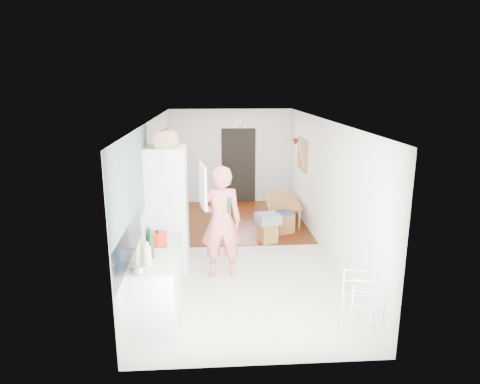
{
  "coord_description": "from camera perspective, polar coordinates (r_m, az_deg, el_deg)",
  "views": [
    {
      "loc": [
        -0.52,
        -7.74,
        3.15
      ],
      "look_at": [
        0.02,
        0.2,
        1.12
      ],
      "focal_mm": 32.0,
      "sensor_mm": 36.0,
      "label": 1
    }
  ],
  "objects": [
    {
      "name": "tile_splashback",
      "position": [
        5.66,
        -14.59,
        -6.82
      ],
      "size": [
        0.02,
        1.9,
        0.5
      ],
      "primitive_type": "cube",
      "color": "black",
      "rests_on": "room_shell"
    },
    {
      "name": "grey_drape",
      "position": [
        8.6,
        3.75,
        -3.56
      ],
      "size": [
        0.53,
        0.53,
        0.19
      ],
      "primitive_type": "cube",
      "rotation": [
        0.0,
        0.0,
        0.27
      ],
      "color": "gray",
      "rests_on": "stool"
    },
    {
      "name": "wood_floor_overlay",
      "position": [
        10.1,
        -0.74,
        -3.8
      ],
      "size": [
        3.2,
        3.3,
        0.01
      ],
      "primitive_type": "cube",
      "color": "#5C260D",
      "rests_on": "room_shell"
    },
    {
      "name": "range_cooker",
      "position": [
        6.58,
        -10.53,
        -10.25
      ],
      "size": [
        0.6,
        0.6,
        0.88
      ],
      "primitive_type": "cube",
      "color": "white",
      "rests_on": "room_shell"
    },
    {
      "name": "cooker_top",
      "position": [
        6.4,
        -10.72,
        -6.5
      ],
      "size": [
        0.6,
        0.6,
        0.04
      ],
      "primitive_type": "cube",
      "color": "#B8B8BB",
      "rests_on": "room_shell"
    },
    {
      "name": "chopping_boards",
      "position": [
        5.49,
        -13.31,
        -7.99
      ],
      "size": [
        0.11,
        0.26,
        0.36
      ],
      "primitive_type": null,
      "rotation": [
        0.0,
        0.0,
        0.29
      ],
      "color": "tan",
      "rests_on": "worktop"
    },
    {
      "name": "bottle_b",
      "position": [
        5.74,
        -11.75,
        -7.14
      ],
      "size": [
        0.09,
        0.09,
        0.31
      ],
      "primitive_type": "cylinder",
      "rotation": [
        0.0,
        0.0,
        0.29
      ],
      "color": "#163E1D",
      "rests_on": "worktop"
    },
    {
      "name": "room_shell",
      "position": [
        7.99,
        -0.04,
        0.57
      ],
      "size": [
        3.2,
        7.0,
        2.5
      ],
      "primitive_type": null,
      "color": "silver",
      "rests_on": "ground"
    },
    {
      "name": "sage_wall_panel",
      "position": [
        5.98,
        -14.11,
        1.36
      ],
      "size": [
        0.02,
        3.0,
        1.3
      ],
      "primitive_type": "cube",
      "color": "slate",
      "rests_on": "room_shell"
    },
    {
      "name": "dining_chair",
      "position": [
        9.24,
        5.76,
        -2.7
      ],
      "size": [
        0.5,
        0.5,
        0.91
      ],
      "primitive_type": null,
      "rotation": [
        0.0,
        0.0,
        0.37
      ],
      "color": "#A67542",
      "rests_on": "floor"
    },
    {
      "name": "person",
      "position": [
        6.97,
        -2.56,
        -2.67
      ],
      "size": [
        0.84,
        0.58,
        2.22
      ],
      "primitive_type": "imported",
      "rotation": [
        0.0,
        0.0,
        3.21
      ],
      "color": "#E0756C",
      "rests_on": "floor"
    },
    {
      "name": "pepper_mill_front",
      "position": [
        5.98,
        -11.83,
        -6.63
      ],
      "size": [
        0.08,
        0.08,
        0.24
      ],
      "primitive_type": "cylinder",
      "rotation": [
        0.0,
        0.0,
        -0.33
      ],
      "color": "tan",
      "rests_on": "worktop"
    },
    {
      "name": "pinboard_frame",
      "position": [
        9.99,
        8.25,
        4.97
      ],
      "size": [
        0.0,
        0.94,
        0.74
      ],
      "primitive_type": "cube",
      "color": "#A67542",
      "rests_on": "room_shell"
    },
    {
      "name": "dining_table",
      "position": [
        10.08,
        5.86,
        -2.74
      ],
      "size": [
        0.73,
        1.21,
        0.41
      ],
      "primitive_type": "imported",
      "rotation": [
        0.0,
        0.0,
        1.49
      ],
      "color": "#A67542",
      "rests_on": "floor"
    },
    {
      "name": "stool",
      "position": [
        8.71,
        3.74,
        -5.44
      ],
      "size": [
        0.4,
        0.4,
        0.41
      ],
      "primitive_type": null,
      "rotation": [
        0.0,
        0.0,
        0.33
      ],
      "color": "#A67542",
      "rests_on": "floor"
    },
    {
      "name": "fridge_interior",
      "position": [
        7.16,
        -7.32,
        1.3
      ],
      "size": [
        0.02,
        0.52,
        0.66
      ],
      "primitive_type": "cube",
      "color": "white",
      "rests_on": "room_shell"
    },
    {
      "name": "held_bottle",
      "position": [
        6.82,
        -1.41,
        -1.84
      ],
      "size": [
        0.05,
        0.05,
        0.25
      ],
      "primitive_type": "cylinder",
      "color": "#163E1D",
      "rests_on": "person"
    },
    {
      "name": "bread_bin",
      "position": [
        6.97,
        -9.8,
        6.73
      ],
      "size": [
        0.44,
        0.43,
        0.2
      ],
      "primitive_type": null,
      "rotation": [
        0.0,
        0.0,
        -0.17
      ],
      "color": "tan",
      "rests_on": "fridge_housing"
    },
    {
      "name": "fridge_door",
      "position": [
        6.85,
        -4.96,
        0.78
      ],
      "size": [
        0.14,
        0.56,
        0.7
      ],
      "primitive_type": "cube",
      "rotation": [
        0.0,
        0.0,
        -1.4
      ],
      "color": "white",
      "rests_on": "room_shell"
    },
    {
      "name": "drying_rack",
      "position": [
        5.86,
        16.0,
        -14.15
      ],
      "size": [
        0.51,
        0.48,
        0.81
      ],
      "primitive_type": null,
      "rotation": [
        0.0,
        0.0,
        -0.29
      ],
      "color": "white",
      "rests_on": "floor"
    },
    {
      "name": "red_casserole",
      "position": [
        6.25,
        -10.93,
        -6.04
      ],
      "size": [
        0.3,
        0.3,
        0.16
      ],
      "primitive_type": "cylinder",
      "rotation": [
        0.0,
        0.0,
        -0.1
      ],
      "color": "red",
      "rests_on": "cooker_top"
    },
    {
      "name": "wall_sconce",
      "position": [
        10.59,
        7.43,
        6.61
      ],
      "size": [
        0.18,
        0.18,
        0.16
      ],
      "primitive_type": "cone",
      "color": "maroon",
      "rests_on": "room_shell"
    },
    {
      "name": "pinboard",
      "position": [
        9.99,
        8.33,
        4.97
      ],
      "size": [
        0.03,
        0.9,
        0.7
      ],
      "primitive_type": "cube",
      "color": "tan",
      "rests_on": "room_shell"
    },
    {
      "name": "pepper_mill_back",
      "position": [
        6.17,
        -12.2,
        -6.17
      ],
      "size": [
        0.07,
        0.07,
        0.2
      ],
      "primitive_type": "cylinder",
      "rotation": [
        0.0,
        0.0,
        -0.22
      ],
      "color": "tan",
      "rests_on": "worktop"
    },
    {
      "name": "fridge_housing",
      "position": [
        7.3,
        -9.63,
        -2.38
      ],
      "size": [
        0.66,
        0.66,
        2.15
      ],
      "primitive_type": "cube",
      "color": "white",
      "rests_on": "room_shell"
    },
    {
      "name": "bottle_c",
      "position": [
        5.58,
        -12.23,
        -8.24
      ],
      "size": [
        0.11,
        0.11,
        0.24
      ],
      "primitive_type": "cylinder",
      "rotation": [
        0.0,
        0.0,
        -0.13
      ],
      "color": "silver",
      "rests_on": "worktop"
    },
    {
      "name": "steel_pan",
      "position": [
        5.39,
        -13.31,
        -9.97
      ],
      "size": [
        0.22,
        0.22,
        0.09
      ],
      "primitive_type": "cylinder",
      "rotation": [
        0.0,
        0.0,
        -0.32
      ],
      "color": "#B8B8BB",
      "rests_on": "worktop"
    },
    {
      "name": "doorway_recess",
      "position": [
        11.45,
        -0.2,
        3.5
      ],
      "size": [
        0.9,
        0.04,
        2.0
      ],
      "primitive_type": "cube",
      "color": "black",
      "rests_on": "room_shell"
    },
    {
      "name": "worktop",
      "position": [
        5.71,
        -11.58,
        -9.26
      ],
      "size": [
        0.62,
        0.92,
        0.06
      ],
      "primitive_type": "cube",
      "color": "#F4E2CF",
      "rests_on": "room_shell"
    },
    {
      "name": "floor",
      "position": [
        8.37,
        -0.04,
        -7.77
      ],
      "size": [
        3.2,
        7.0,
        0.01
      ],
      "primitive_type": "cube",
      "color": "beige",
      "rests_on": "ground"
    },
    {
      "name": "base_cabinet",
      "position": [
        5.91,
        -11.35,
        -13.35
      ],
      "size": [
        0.6,
        0.9,
        0.86
      ],
      "primitive_type": "cube",
      "color": "white",
      "rests_on": "room_shell"
    },
    {
      "name": "bottle_a",
      "position": [
        5.83,
        -12.05,
        -6.8
      ],
      "size": [
        0.08,
        0.08,
        0.32
      ],
      "primitive_type": "cylinder",
      "rotation": [
        0.0,
        0.0,
        0.06
      ],
      "color": "#163E1D",
      "rests_on": "worktop"
    }
  ]
}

